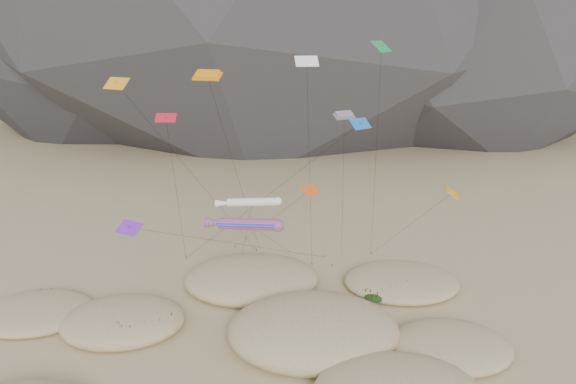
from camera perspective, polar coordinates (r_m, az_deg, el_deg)
The scene contains 9 objects.
ground at distance 49.55m, azimuth -2.56°, elevation -17.74°, with size 500.00×500.00×0.00m, color #CCB789.
dunes at distance 52.87m, azimuth -2.97°, elevation -14.40°, with size 50.47×38.60×4.48m.
dune_grass at distance 52.81m, azimuth -3.10°, elevation -14.31°, with size 43.27×27.14×1.47m.
kite_stakes at distance 70.77m, azimuth -0.60°, elevation -6.56°, with size 23.44×6.87×0.30m.
rainbow_tube_kite at distance 50.88m, azimuth -4.35°, elevation -3.26°, with size 9.16×20.79×11.59m.
white_tube_kite at distance 55.79m, azimuth -3.90°, elevation -1.05°, with size 6.71×12.49×11.76m.
orange_parafoil at distance 57.02m, azimuth -8.14°, elevation 11.46°, with size 6.40×12.66×23.79m.
multi_parafoil at distance 51.82m, azimuth 5.73°, elevation 7.42°, with size 3.74×17.03×20.53m.
delta_kites at distance 51.82m, azimuth -1.66°, elevation 5.59°, with size 31.87×22.76×26.57m.
Camera 1 is at (0.02, -40.98, 27.86)m, focal length 35.00 mm.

